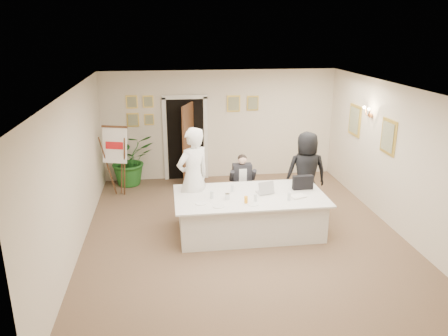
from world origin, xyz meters
TOP-DOWN VIEW (x-y plane):
  - floor at (0.00, 0.00)m, footprint 7.00×7.00m
  - ceiling at (0.00, 0.00)m, footprint 6.00×7.00m
  - wall_back at (0.00, 3.50)m, footprint 6.00×0.10m
  - wall_front at (0.00, -3.50)m, footprint 6.00×0.10m
  - wall_left at (-3.00, 0.00)m, footprint 0.10×7.00m
  - wall_right at (3.00, 0.00)m, footprint 0.10×7.00m
  - doorway at (-0.88, 3.32)m, footprint 1.14×0.86m
  - pictures_back_wall at (-0.80, 3.47)m, footprint 3.40×0.06m
  - pictures_right_wall at (2.97, 1.20)m, footprint 0.06×2.20m
  - wall_sconce at (2.90, 1.20)m, footprint 0.20×0.30m
  - conference_table at (0.14, 0.11)m, footprint 2.86×1.52m
  - seated_man at (0.19, 1.16)m, footprint 0.67×0.70m
  - flip_chart at (-2.54, 2.44)m, footprint 0.60×0.45m
  - standing_man at (-0.90, 0.56)m, footprint 0.88×0.81m
  - standing_woman at (1.51, 0.94)m, footprint 0.89×0.61m
  - potted_palm at (-2.33, 3.20)m, footprint 1.45×1.35m
  - laptop at (0.46, 0.20)m, footprint 0.39×0.41m
  - laptop_bag at (1.23, 0.28)m, footprint 0.40×0.12m
  - paper_stack at (1.02, -0.12)m, footprint 0.33×0.28m
  - plate_left at (-0.82, -0.19)m, footprint 0.25×0.25m
  - plate_mid at (-0.52, -0.37)m, footprint 0.22×0.22m
  - plate_near at (0.11, -0.36)m, footprint 0.24×0.24m
  - glass_a at (-0.59, 0.03)m, footprint 0.07×0.07m
  - glass_b at (0.18, -0.22)m, footprint 0.06×0.06m
  - glass_c at (0.81, -0.24)m, footprint 0.07×0.07m
  - glass_d at (-0.16, 0.33)m, footprint 0.08×0.08m
  - oj_glass at (-0.00, -0.27)m, footprint 0.07×0.07m
  - steel_jug at (-0.31, -0.05)m, footprint 0.11×0.11m

SIDE VIEW (x-z plane):
  - floor at x=0.00m, z-range 0.00..0.00m
  - conference_table at x=0.14m, z-range 0.01..0.78m
  - seated_man at x=0.19m, z-range 0.00..1.28m
  - potted_palm at x=-2.33m, z-range 0.00..1.31m
  - flip_chart at x=-2.54m, z-range -0.06..1.60m
  - plate_left at x=-0.82m, z-range 0.78..0.79m
  - plate_mid at x=-0.52m, z-range 0.78..0.79m
  - plate_near at x=0.11m, z-range 0.78..0.79m
  - paper_stack at x=1.02m, z-range 0.78..0.80m
  - steel_jug at x=-0.31m, z-range 0.78..0.89m
  - oj_glass at x=0.00m, z-range 0.78..0.91m
  - glass_a at x=-0.59m, z-range 0.77..0.92m
  - glass_b at x=0.18m, z-range 0.77..0.92m
  - glass_c at x=0.81m, z-range 0.77..0.92m
  - glass_d at x=-0.16m, z-range 0.77..0.92m
  - standing_woman at x=1.51m, z-range 0.00..1.77m
  - laptop at x=0.46m, z-range 0.77..1.05m
  - laptop_bag at x=1.23m, z-range 0.77..1.06m
  - standing_man at x=-0.90m, z-range 0.00..2.02m
  - doorway at x=-0.88m, z-range -0.06..2.14m
  - wall_back at x=0.00m, z-range 0.00..2.80m
  - wall_front at x=0.00m, z-range 0.00..2.80m
  - wall_left at x=-3.00m, z-range 0.00..2.80m
  - wall_right at x=3.00m, z-range 0.00..2.80m
  - pictures_right_wall at x=2.97m, z-range 1.35..2.15m
  - pictures_back_wall at x=-0.80m, z-range 1.45..2.25m
  - wall_sconce at x=2.90m, z-range 1.98..2.22m
  - ceiling at x=0.00m, z-range 2.79..2.81m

